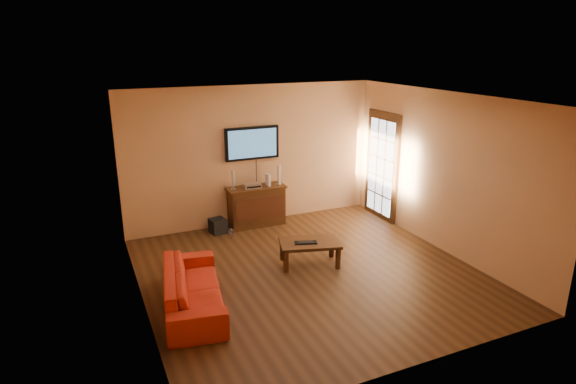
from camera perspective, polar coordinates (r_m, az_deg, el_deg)
ground_plane at (r=7.64m, az=2.57°, el=-9.55°), size 5.00×5.00×0.00m
room_walls at (r=7.58m, az=0.62°, el=3.89°), size 5.00×5.00×5.00m
french_door at (r=9.84m, az=11.06°, el=2.91°), size 0.07×1.02×2.22m
media_console at (r=9.40m, az=-3.74°, el=-1.66°), size 1.13×0.43×0.78m
television at (r=9.24m, az=-4.28°, el=5.79°), size 1.07×0.08×0.63m
coffee_table at (r=7.77m, az=2.59°, el=-6.26°), size 1.07×0.81×0.40m
sofa at (r=6.71m, az=-11.24°, el=-10.40°), size 0.86×1.96×0.74m
speaker_left at (r=9.13m, az=-6.54°, el=1.35°), size 0.10×0.10×0.37m
speaker_right at (r=9.40m, az=-1.09°, el=1.98°), size 0.10×0.10×0.38m
av_receiver at (r=9.25m, az=-4.26°, el=0.77°), size 0.34×0.25×0.07m
game_console at (r=9.34m, az=-2.39°, el=1.45°), size 0.06×0.17×0.23m
subwoofer at (r=9.18m, az=-8.32°, el=-3.99°), size 0.32×0.32×0.28m
bottle at (r=8.91m, az=-6.72°, el=-4.91°), size 0.07×0.07×0.20m
keyboard at (r=7.69m, az=2.11°, el=-5.99°), size 0.38×0.25×0.02m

